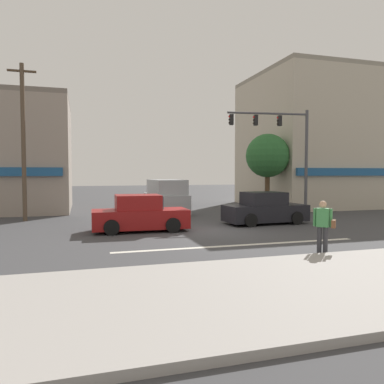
{
  "coord_description": "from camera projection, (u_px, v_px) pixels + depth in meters",
  "views": [
    {
      "loc": [
        -5.34,
        -15.43,
        2.53
      ],
      "look_at": [
        -0.16,
        2.0,
        1.6
      ],
      "focal_mm": 35.0,
      "sensor_mm": 36.0,
      "label": 1
    }
  ],
  "objects": [
    {
      "name": "ground_plane",
      "position": [
        208.0,
        230.0,
        16.42
      ],
      "size": [
        120.0,
        120.0,
        0.0
      ],
      "primitive_type": "plane",
      "color": "#3D3D3F"
    },
    {
      "name": "lane_marking_stripe",
      "position": [
        241.0,
        245.0,
        13.07
      ],
      "size": [
        9.0,
        0.24,
        0.01
      ],
      "primitive_type": "cube",
      "color": "silver",
      "rests_on": "ground"
    },
    {
      "name": "sidewalk_curb",
      "position": [
        334.0,
        283.0,
        8.28
      ],
      "size": [
        40.0,
        5.0,
        0.16
      ],
      "primitive_type": "cube",
      "color": "#9E9993",
      "rests_on": "ground"
    },
    {
      "name": "building_right_corner",
      "position": [
        320.0,
        141.0,
        29.45
      ],
      "size": [
        10.6,
        9.43,
        10.03
      ],
      "color": "#B7AD99",
      "rests_on": "ground"
    },
    {
      "name": "street_tree",
      "position": [
        268.0,
        156.0,
        24.5
      ],
      "size": [
        2.85,
        2.85,
        5.09
      ],
      "color": "#4C3823",
      "rests_on": "ground"
    },
    {
      "name": "utility_pole_near_left",
      "position": [
        23.0,
        140.0,
        19.45
      ],
      "size": [
        1.4,
        0.22,
        8.18
      ],
      "color": "brown",
      "rests_on": "ground"
    },
    {
      "name": "traffic_light_mast",
      "position": [
        285.0,
        142.0,
        21.76
      ],
      "size": [
        4.86,
        0.81,
        6.2
      ],
      "color": "#47474C",
      "rests_on": "ground"
    },
    {
      "name": "sedan_crossing_center",
      "position": [
        140.0,
        215.0,
        16.25
      ],
      "size": [
        4.14,
        1.96,
        1.58
      ],
      "color": "maroon",
      "rests_on": "ground"
    },
    {
      "name": "van_crossing_rightbound",
      "position": [
        166.0,
        197.0,
        23.27
      ],
      "size": [
        2.21,
        4.68,
        2.11
      ],
      "color": "#999EA3",
      "rests_on": "ground"
    },
    {
      "name": "sedan_approaching_near",
      "position": [
        265.0,
        209.0,
        18.63
      ],
      "size": [
        4.19,
        2.05,
        1.58
      ],
      "color": "black",
      "rests_on": "ground"
    },
    {
      "name": "pedestrian_foreground_with_bag",
      "position": [
        323.0,
        224.0,
        11.54
      ],
      "size": [
        0.58,
        0.59,
        1.67
      ],
      "color": "#333338",
      "rests_on": "ground"
    }
  ]
}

